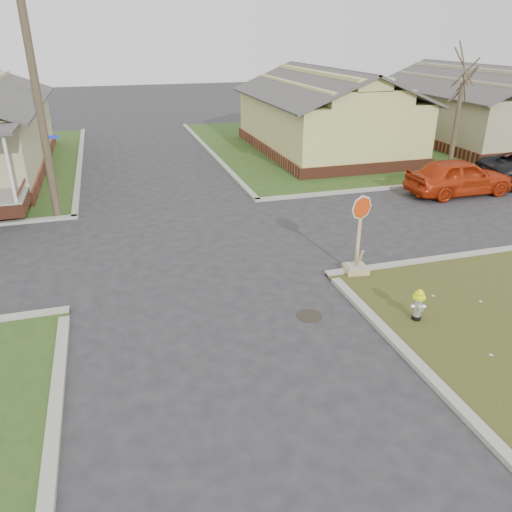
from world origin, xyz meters
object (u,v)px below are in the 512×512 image
object	(u,v)px
utility_pole	(36,88)
stop_sign	(357,256)
red_sedan	(459,177)
fire_hydrant	(418,303)

from	to	relation	value
utility_pole	stop_sign	bearing A→B (deg)	-41.29
utility_pole	red_sedan	distance (m)	16.89
fire_hydrant	red_sedan	bearing A→B (deg)	67.47
fire_hydrant	red_sedan	world-z (taller)	red_sedan
stop_sign	red_sedan	size ratio (longest dim) A/B	0.51
fire_hydrant	stop_sign	xyz separation A→B (m)	(-0.20, 2.80, 0.05)
utility_pole	red_sedan	size ratio (longest dim) A/B	1.96
utility_pole	stop_sign	size ratio (longest dim) A/B	3.88
utility_pole	stop_sign	distance (m)	12.16
fire_hydrant	red_sedan	distance (m)	11.39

